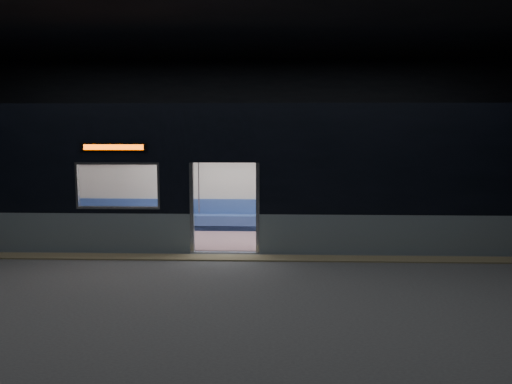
{
  "coord_description": "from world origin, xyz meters",
  "views": [
    {
      "loc": [
        1.14,
        -10.89,
        2.88
      ],
      "look_at": [
        0.65,
        2.3,
        1.24
      ],
      "focal_mm": 38.0,
      "sensor_mm": 36.0,
      "label": 1
    }
  ],
  "objects": [
    {
      "name": "tactile_strip",
      "position": [
        0.0,
        0.55,
        0.01
      ],
      "size": [
        22.8,
        0.5,
        0.03
      ],
      "primitive_type": "cube",
      "color": "#8C7F59",
      "rests_on": "station_floor"
    },
    {
      "name": "metro_car",
      "position": [
        -0.0,
        2.54,
        1.85
      ],
      "size": [
        18.0,
        3.04,
        3.35
      ],
      "color": "gray",
      "rests_on": "station_floor"
    },
    {
      "name": "transit_map",
      "position": [
        5.0,
        3.85,
        1.48
      ],
      "size": [
        1.02,
        0.03,
        0.66
      ],
      "primitive_type": "cube",
      "color": "white",
      "rests_on": "metro_car"
    },
    {
      "name": "station_floor",
      "position": [
        0.0,
        0.0,
        -0.01
      ],
      "size": [
        24.0,
        14.0,
        0.01
      ],
      "primitive_type": "cube",
      "color": "#47494C",
      "rests_on": "ground"
    },
    {
      "name": "passenger",
      "position": [
        1.61,
        3.55,
        0.82
      ],
      "size": [
        0.42,
        0.72,
        1.42
      ],
      "rotation": [
        0.0,
        0.0,
        0.01
      ],
      "color": "black",
      "rests_on": "metro_car"
    },
    {
      "name": "handbag",
      "position": [
        1.59,
        3.31,
        0.69
      ],
      "size": [
        0.35,
        0.32,
        0.15
      ],
      "primitive_type": "cube",
      "rotation": [
        0.0,
        0.0,
        0.23
      ],
      "color": "black",
      "rests_on": "passenger"
    },
    {
      "name": "station_envelope",
      "position": [
        0.0,
        0.0,
        3.66
      ],
      "size": [
        24.0,
        14.0,
        5.0
      ],
      "color": "black",
      "rests_on": "station_floor"
    }
  ]
}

